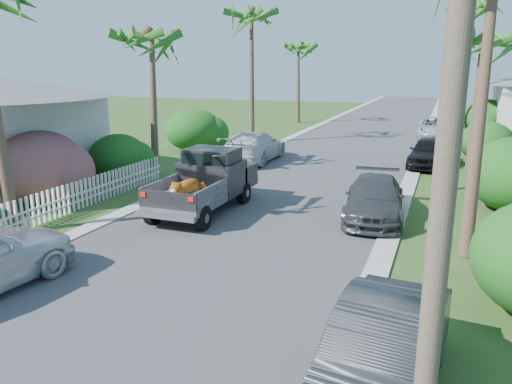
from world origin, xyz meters
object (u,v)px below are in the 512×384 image
at_px(pickup_truck, 209,180).
at_px(parked_car_rn, 383,356).
at_px(palm_l_d, 299,45).
at_px(palm_r_c, 470,7).
at_px(parked_car_lf, 254,147).
at_px(palm_r_b, 484,35).
at_px(parked_car_rm, 374,199).
at_px(utility_pole_b, 453,71).
at_px(utility_pole_a, 454,87).
at_px(utility_pole_c, 453,69).
at_px(parked_car_rf, 429,152).
at_px(palm_l_b, 150,33).
at_px(palm_l_c, 252,12).
at_px(parked_car_rd, 436,128).
at_px(palm_r_d, 467,42).
at_px(utility_pole_d, 453,68).

relative_size(pickup_truck, parked_car_rn, 1.19).
xyz_separation_m(pickup_truck, parked_car_rn, (6.87, -8.25, -0.30)).
height_order(palm_l_d, palm_r_c, palm_r_c).
relative_size(parked_car_lf, palm_r_b, 0.73).
height_order(parked_car_rm, utility_pole_b, utility_pole_b).
height_order(utility_pole_a, utility_pole_c, same).
height_order(parked_car_rf, palm_l_b, palm_l_b).
bearing_deg(palm_r_c, parked_car_rf, -99.21).
relative_size(parked_car_rf, palm_l_c, 0.46).
distance_m(parked_car_rn, parked_car_rf, 18.59).
height_order(palm_l_b, palm_l_d, palm_l_d).
distance_m(parked_car_rn, utility_pole_a, 4.12).
xyz_separation_m(parked_car_rn, palm_l_c, (-11.00, 22.78, 7.21)).
height_order(parked_car_rd, palm_l_c, palm_l_c).
bearing_deg(parked_car_rf, palm_r_c, 85.50).
xyz_separation_m(palm_r_c, palm_r_d, (0.30, 14.00, -1.37)).
height_order(parked_car_rm, palm_l_b, palm_l_b).
bearing_deg(pickup_truck, palm_r_c, 66.47).
distance_m(palm_l_d, utility_pole_b, 24.31).
bearing_deg(parked_car_lf, palm_l_c, -68.83).
height_order(parked_car_rd, palm_r_b, palm_r_b).
distance_m(pickup_truck, palm_l_c, 16.61).
bearing_deg(palm_l_c, parked_car_lf, -67.55).
bearing_deg(parked_car_rn, palm_l_c, 120.29).
height_order(parked_car_rn, utility_pole_c, utility_pole_c).
distance_m(pickup_truck, utility_pole_d, 36.49).
bearing_deg(palm_l_d, parked_car_lf, -80.75).
relative_size(parked_car_rd, palm_r_d, 0.64).
xyz_separation_m(palm_r_b, utility_pole_d, (-1.00, 28.00, -1.35)).
relative_size(pickup_truck, utility_pole_d, 0.57).
bearing_deg(palm_l_b, palm_l_c, 85.43).
bearing_deg(utility_pole_c, pickup_truck, -109.99).
relative_size(pickup_truck, parked_car_rd, 1.00).
bearing_deg(palm_l_b, palm_r_c, 47.12).
bearing_deg(palm_r_c, parked_car_rd, 123.36).
bearing_deg(parked_car_rd, palm_r_d, 79.53).
bearing_deg(parked_car_rd, utility_pole_a, -91.47).
bearing_deg(utility_pole_d, parked_car_rd, -92.71).
distance_m(palm_r_c, utility_pole_d, 17.37).
xyz_separation_m(parked_car_rf, palm_r_c, (1.33, 8.19, 7.39)).
height_order(palm_l_d, utility_pole_c, utility_pole_c).
bearing_deg(palm_l_d, utility_pole_d, 36.64).
bearing_deg(palm_l_b, palm_l_d, 89.22).
bearing_deg(palm_l_c, utility_pole_a, -64.20).
xyz_separation_m(palm_l_c, palm_r_b, (12.60, -7.00, -1.96)).
distance_m(palm_l_c, utility_pole_b, 15.05).
bearing_deg(utility_pole_a, palm_r_d, 88.77).
xyz_separation_m(pickup_truck, utility_pole_c, (7.47, 20.53, 3.59)).
bearing_deg(palm_l_b, parked_car_lf, 52.63).
bearing_deg(pickup_truck, palm_l_c, 105.86).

